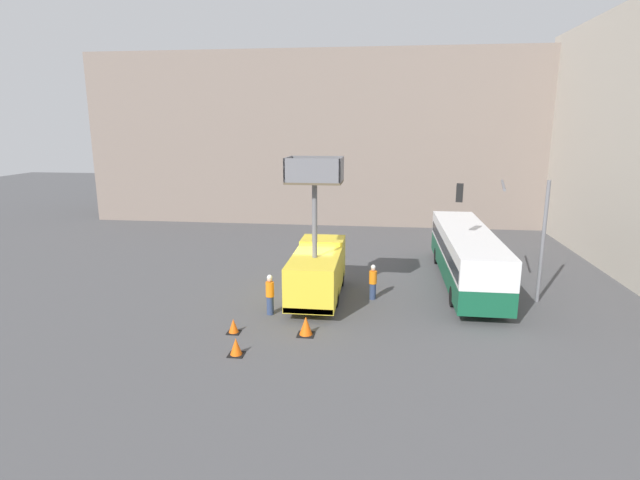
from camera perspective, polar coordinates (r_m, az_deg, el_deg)
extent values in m
plane|color=#4C4C4F|center=(25.59, -1.16, -6.19)|extent=(120.00, 120.00, 0.00)
cube|color=gray|center=(46.88, 2.93, 11.54)|extent=(44.00, 10.00, 14.44)
cube|color=yellow|center=(26.58, 0.34, -2.07)|extent=(2.24, 1.92, 2.17)
cube|color=yellow|center=(23.56, -0.60, -4.31)|extent=(2.24, 4.48, 1.98)
cube|color=red|center=(21.79, -1.38, -8.12)|extent=(2.20, 0.10, 0.24)
cylinder|color=black|center=(27.00, -1.72, -4.14)|extent=(0.30, 0.91, 0.91)
cylinder|color=black|center=(26.78, 2.40, -4.29)|extent=(0.30, 0.91, 0.91)
cylinder|color=black|center=(24.00, -2.90, -6.37)|extent=(0.30, 0.91, 0.91)
cylinder|color=black|center=(23.75, 1.74, -6.57)|extent=(0.30, 0.91, 0.91)
cylinder|color=slate|center=(22.89, -0.61, 2.22)|extent=(0.24, 0.24, 3.48)
cube|color=brown|center=(22.63, -0.63, 6.67)|extent=(2.50, 1.87, 0.10)
cube|color=slate|center=(22.77, -3.67, 8.14)|extent=(0.08, 1.87, 1.05)
cube|color=slate|center=(22.44, 2.46, 8.09)|extent=(0.08, 1.87, 1.05)
cube|color=slate|center=(23.46, -0.33, 8.31)|extent=(2.50, 0.08, 1.05)
cube|color=slate|center=(21.69, -0.95, 7.92)|extent=(2.50, 0.08, 1.05)
cube|color=#145638|center=(28.19, 16.26, -2.82)|extent=(2.47, 12.26, 1.12)
cube|color=silver|center=(27.89, 16.42, -0.35)|extent=(2.47, 12.26, 1.37)
cube|color=black|center=(27.94, 16.40, -0.76)|extent=(2.49, 11.77, 0.60)
cylinder|color=black|center=(31.81, 13.25, -1.76)|extent=(0.30, 0.98, 0.98)
cylinder|color=black|center=(32.12, 17.10, -1.86)|extent=(0.30, 0.98, 0.98)
cylinder|color=black|center=(24.58, 15.02, -6.26)|extent=(0.30, 0.98, 0.98)
cylinder|color=black|center=(24.98, 19.98, -6.30)|extent=(0.30, 0.98, 0.98)
cylinder|color=slate|center=(25.95, 24.12, -0.27)|extent=(0.18, 0.18, 5.93)
cylinder|color=slate|center=(25.38, 20.21, 5.91)|extent=(0.88, 3.91, 0.13)
cube|color=black|center=(25.44, 15.67, 5.22)|extent=(0.38, 0.38, 0.90)
sphere|color=red|center=(25.41, 15.70, 5.78)|extent=(0.20, 0.20, 0.20)
cylinder|color=navy|center=(22.94, -5.71, -7.43)|extent=(0.32, 0.32, 0.86)
cylinder|color=orange|center=(22.69, -5.75, -5.62)|extent=(0.38, 0.38, 0.68)
sphere|color=tan|center=(22.54, -5.78, -4.52)|extent=(0.23, 0.23, 0.23)
sphere|color=white|center=(22.51, -5.79, -4.27)|extent=(0.24, 0.24, 0.24)
cylinder|color=navy|center=(24.90, 6.04, -5.84)|extent=(0.32, 0.32, 0.80)
cylinder|color=orange|center=(24.68, 6.08, -4.26)|extent=(0.38, 0.38, 0.64)
sphere|color=tan|center=(24.55, 6.10, -3.31)|extent=(0.22, 0.22, 0.22)
sphere|color=white|center=(24.53, 6.11, -3.09)|extent=(0.23, 0.23, 0.23)
cube|color=black|center=(20.86, -1.62, -10.75)|extent=(0.70, 0.70, 0.03)
cone|color=#F25B0F|center=(20.71, -1.63, -9.78)|extent=(0.56, 0.56, 0.80)
cube|color=black|center=(21.35, -9.83, -10.37)|extent=(0.53, 0.53, 0.03)
cone|color=#F25B0F|center=(21.24, -9.86, -9.65)|extent=(0.43, 0.43, 0.61)
cube|color=black|center=(19.45, -9.55, -12.78)|extent=(0.59, 0.59, 0.03)
cone|color=#F25B0F|center=(19.31, -9.58, -11.93)|extent=(0.47, 0.47, 0.67)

